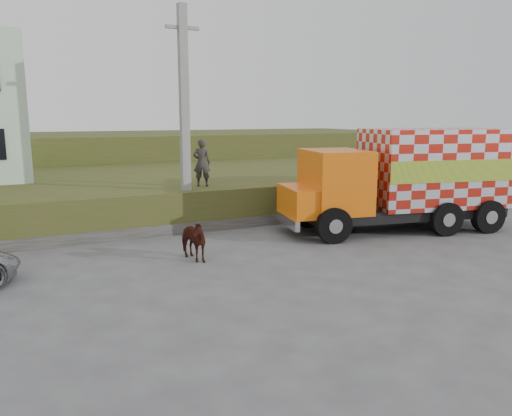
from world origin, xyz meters
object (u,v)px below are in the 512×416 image
utility_pole (185,119)px  pedestrian (202,163)px  cargo_truck (406,178)px  cow (191,240)px

utility_pole → pedestrian: size_ratio=4.38×
cargo_truck → cow: bearing=-165.8°
cow → pedestrian: pedestrian is taller
utility_pole → cargo_truck: utility_pole is taller
utility_pole → cow: bearing=-106.2°
cargo_truck → pedestrian: size_ratio=4.75×
cargo_truck → cow: (-8.47, -0.47, -1.30)m
utility_pole → cargo_truck: (7.36, -3.36, -2.16)m
cow → pedestrian: 5.29m
cow → pedestrian: (1.98, 4.56, 1.80)m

